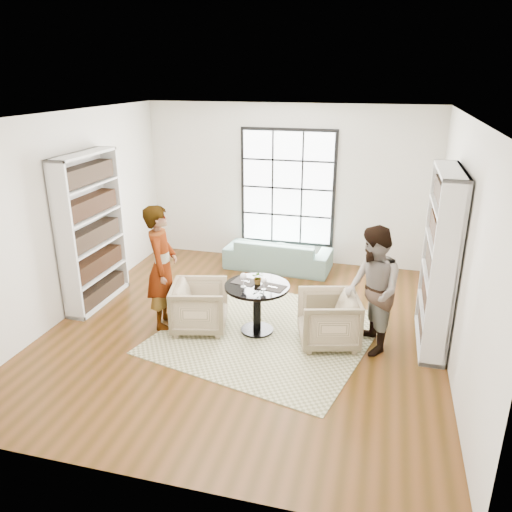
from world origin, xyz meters
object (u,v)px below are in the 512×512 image
(armchair_left, at_px, (200,306))
(armchair_right, at_px, (328,320))
(sofa, at_px, (278,254))
(wine_glass_left, at_px, (243,277))
(flower_centerpiece, at_px, (258,278))
(pedestal_table, at_px, (257,298))
(person_left, at_px, (162,267))
(person_right, at_px, (372,291))
(wine_glass_right, at_px, (264,281))

(armchair_left, distance_m, armchair_right, 1.84)
(sofa, distance_m, wine_glass_left, 2.66)
(sofa, xyz_separation_m, flower_centerpiece, (0.24, -2.44, 0.54))
(armchair_left, distance_m, wine_glass_left, 0.83)
(armchair_left, height_order, armchair_right, armchair_right)
(pedestal_table, distance_m, wine_glass_left, 0.40)
(sofa, xyz_separation_m, person_left, (-1.13, -2.61, 0.62))
(person_left, distance_m, person_right, 2.94)
(wine_glass_right, bearing_deg, flower_centerpiece, 125.33)
(armchair_right, bearing_deg, flower_centerpiece, -112.05)
(sofa, bearing_deg, pedestal_table, 99.12)
(sofa, relative_size, person_left, 1.09)
(pedestal_table, xyz_separation_m, armchair_left, (-0.82, -0.12, -0.17))
(pedestal_table, xyz_separation_m, person_right, (1.57, -0.07, 0.32))
(person_right, bearing_deg, wine_glass_left, -108.88)
(wine_glass_left, distance_m, flower_centerpiece, 0.24)
(person_right, relative_size, flower_centerpiece, 8.98)
(pedestal_table, bearing_deg, armchair_left, -171.67)
(armchair_right, height_order, person_right, person_right)
(flower_centerpiece, bearing_deg, person_right, -4.36)
(pedestal_table, relative_size, armchair_left, 1.17)
(pedestal_table, relative_size, flower_centerpiece, 4.80)
(armchair_right, height_order, wine_glass_right, wine_glass_right)
(armchair_right, bearing_deg, pedestal_table, -109.40)
(person_left, bearing_deg, armchair_left, -103.44)
(sofa, bearing_deg, person_right, 128.83)
(armchair_right, bearing_deg, sofa, -169.28)
(sofa, bearing_deg, wine_glass_left, 95.21)
(wine_glass_left, relative_size, wine_glass_right, 1.17)
(flower_centerpiece, bearing_deg, person_left, -173.09)
(sofa, height_order, armchair_right, armchair_right)
(armchair_right, xyz_separation_m, wine_glass_left, (-1.18, -0.03, 0.52))
(person_right, distance_m, wine_glass_left, 1.73)
(pedestal_table, bearing_deg, wine_glass_left, -147.69)
(armchair_left, bearing_deg, sofa, -26.21)
(sofa, distance_m, flower_centerpiece, 2.51)
(pedestal_table, bearing_deg, person_left, -175.00)
(pedestal_table, height_order, wine_glass_left, wine_glass_left)
(sofa, relative_size, wine_glass_left, 9.57)
(sofa, relative_size, person_right, 1.16)
(wine_glass_left, bearing_deg, wine_glass_right, -3.46)
(armchair_left, xyz_separation_m, flower_centerpiece, (0.82, 0.17, 0.47))
(armchair_left, bearing_deg, armchair_right, -102.12)
(wine_glass_left, bearing_deg, armchair_right, 1.63)
(armchair_left, xyz_separation_m, wine_glass_right, (0.95, -0.00, 0.50))
(sofa, bearing_deg, flower_centerpiece, 99.35)
(person_right, xyz_separation_m, wine_glass_left, (-1.73, -0.03, 0.02))
(flower_centerpiece, bearing_deg, sofa, 95.65)
(person_right, bearing_deg, flower_centerpiece, -114.36)
(sofa, relative_size, flower_centerpiece, 10.38)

